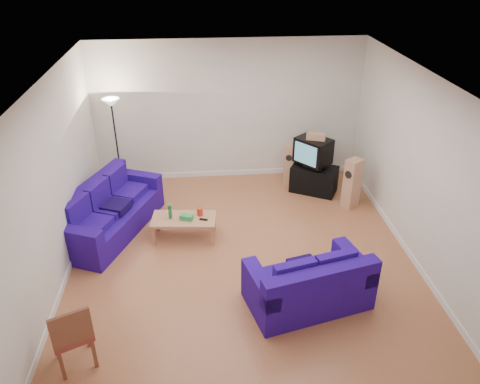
{
  "coord_description": "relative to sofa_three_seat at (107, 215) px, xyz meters",
  "views": [
    {
      "loc": [
        -0.66,
        -6.78,
        5.09
      ],
      "look_at": [
        0.0,
        0.4,
        1.1
      ],
      "focal_mm": 35.0,
      "sensor_mm": 36.0,
      "label": 1
    }
  ],
  "objects": [
    {
      "name": "room",
      "position": [
        2.51,
        -1.08,
        1.19
      ],
      "size": [
        6.01,
        6.51,
        3.21
      ],
      "color": "brown",
      "rests_on": "ground"
    },
    {
      "name": "sofa_three_seat",
      "position": [
        0.0,
        0.0,
        0.0
      ],
      "size": [
        1.93,
        2.68,
        0.95
      ],
      "rotation": [
        0.0,
        0.0,
        -1.97
      ],
      "color": "#190263",
      "rests_on": "ground"
    },
    {
      "name": "sofa_loveseat",
      "position": [
        3.43,
        -2.42,
        -0.01
      ],
      "size": [
        2.02,
        1.44,
        0.91
      ],
      "rotation": [
        0.0,
        0.0,
        0.25
      ],
      "color": "#190263",
      "rests_on": "ground"
    },
    {
      "name": "coffee_table",
      "position": [
        1.48,
        -0.39,
        0.03
      ],
      "size": [
        1.24,
        0.71,
        0.43
      ],
      "rotation": [
        0.0,
        0.0,
        -0.1
      ],
      "color": "tan",
      "rests_on": "ground"
    },
    {
      "name": "bottle",
      "position": [
        1.24,
        -0.37,
        0.22
      ],
      "size": [
        0.09,
        0.09,
        0.29
      ],
      "primitive_type": "cylinder",
      "rotation": [
        0.0,
        0.0,
        -0.47
      ],
      "color": "#197233",
      "rests_on": "coffee_table"
    },
    {
      "name": "tissue_box",
      "position": [
        1.54,
        -0.44,
        0.13
      ],
      "size": [
        0.26,
        0.2,
        0.09
      ],
      "primitive_type": "cube",
      "rotation": [
        0.0,
        0.0,
        -0.35
      ],
      "color": "green",
      "rests_on": "coffee_table"
    },
    {
      "name": "red_canister",
      "position": [
        1.79,
        -0.31,
        0.16
      ],
      "size": [
        0.15,
        0.15,
        0.15
      ],
      "primitive_type": "cylinder",
      "rotation": [
        0.0,
        0.0,
        -0.46
      ],
      "color": "red",
      "rests_on": "coffee_table"
    },
    {
      "name": "remote",
      "position": [
        1.85,
        -0.49,
        0.09
      ],
      "size": [
        0.16,
        0.09,
        0.02
      ],
      "primitive_type": "cube",
      "rotation": [
        0.0,
        0.0,
        -0.31
      ],
      "color": "black",
      "rests_on": "coffee_table"
    },
    {
      "name": "tv_stand",
      "position": [
        4.34,
        1.2,
        -0.05
      ],
      "size": [
        1.12,
        0.94,
        0.6
      ],
      "primitive_type": "cube",
      "rotation": [
        0.0,
        0.0,
        -0.49
      ],
      "color": "black",
      "rests_on": "ground"
    },
    {
      "name": "av_receiver",
      "position": [
        4.33,
        1.19,
        0.3
      ],
      "size": [
        0.56,
        0.53,
        0.1
      ],
      "primitive_type": "cube",
      "rotation": [
        0.0,
        0.0,
        -0.59
      ],
      "color": "black",
      "rests_on": "tv_stand"
    },
    {
      "name": "television",
      "position": [
        4.28,
        1.24,
        0.62
      ],
      "size": [
        0.86,
        0.89,
        0.55
      ],
      "rotation": [
        0.0,
        0.0,
        -0.88
      ],
      "color": "black",
      "rests_on": "av_receiver"
    },
    {
      "name": "centre_speaker",
      "position": [
        4.31,
        1.2,
        0.97
      ],
      "size": [
        0.43,
        0.28,
        0.14
      ],
      "primitive_type": "cube",
      "rotation": [
        0.0,
        0.0,
        -0.34
      ],
      "color": "tan",
      "rests_on": "television"
    },
    {
      "name": "speaker_left",
      "position": [
        3.87,
        1.62,
        0.13
      ],
      "size": [
        0.32,
        0.35,
        0.96
      ],
      "rotation": [
        0.0,
        0.0,
        -0.43
      ],
      "color": "tan",
      "rests_on": "ground"
    },
    {
      "name": "speaker_right",
      "position": [
        4.96,
        0.48,
        0.19
      ],
      "size": [
        0.4,
        0.39,
        1.08
      ],
      "rotation": [
        0.0,
        0.0,
        -0.97
      ],
      "color": "tan",
      "rests_on": "ground"
    },
    {
      "name": "floor_lamp",
      "position": [
        0.06,
        1.62,
        1.42
      ],
      "size": [
        0.37,
        0.37,
        2.14
      ],
      "color": "black",
      "rests_on": "ground"
    },
    {
      "name": "dining_chair",
      "position": [
        0.1,
        -3.32,
        0.24
      ],
      "size": [
        0.67,
        0.67,
        1.05
      ],
      "rotation": [
        0.0,
        0.0,
        0.43
      ],
      "color": "brown",
      "rests_on": "ground"
    }
  ]
}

